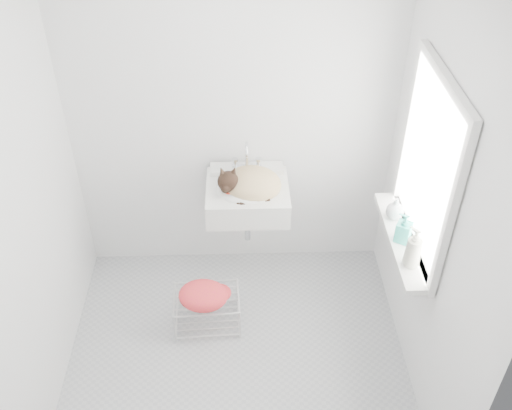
{
  "coord_description": "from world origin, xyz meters",
  "views": [
    {
      "loc": [
        0.05,
        -2.39,
        3.15
      ],
      "look_at": [
        0.14,
        0.5,
        0.88
      ],
      "focal_mm": 40.78,
      "sensor_mm": 36.0,
      "label": 1
    }
  ],
  "objects_px": {
    "sink": "(247,187)",
    "bottle_c": "(394,217)",
    "wire_rack": "(207,308)",
    "cat": "(249,183)",
    "bottle_b": "(402,240)",
    "bottle_a": "(410,264)"
  },
  "relations": [
    {
      "from": "bottle_a",
      "to": "bottle_b",
      "type": "distance_m",
      "value": 0.21
    },
    {
      "from": "sink",
      "to": "bottle_a",
      "type": "relative_size",
      "value": 2.57
    },
    {
      "from": "sink",
      "to": "wire_rack",
      "type": "xyz_separation_m",
      "value": [
        -0.29,
        -0.44,
        -0.7
      ]
    },
    {
      "from": "bottle_a",
      "to": "bottle_c",
      "type": "height_order",
      "value": "bottle_a"
    },
    {
      "from": "sink",
      "to": "bottle_c",
      "type": "xyz_separation_m",
      "value": [
        0.91,
        -0.35,
        0.0
      ]
    },
    {
      "from": "sink",
      "to": "bottle_c",
      "type": "distance_m",
      "value": 0.97
    },
    {
      "from": "sink",
      "to": "bottle_c",
      "type": "bearing_deg",
      "value": -21.2
    },
    {
      "from": "cat",
      "to": "bottle_a",
      "type": "xyz_separation_m",
      "value": [
        0.89,
        -0.76,
        -0.04
      ]
    },
    {
      "from": "wire_rack",
      "to": "bottle_b",
      "type": "bearing_deg",
      "value": -6.27
    },
    {
      "from": "bottle_a",
      "to": "bottle_c",
      "type": "bearing_deg",
      "value": 90.0
    },
    {
      "from": "sink",
      "to": "cat",
      "type": "bearing_deg",
      "value": -51.6
    },
    {
      "from": "bottle_c",
      "to": "bottle_b",
      "type": "bearing_deg",
      "value": -90.0
    },
    {
      "from": "sink",
      "to": "cat",
      "type": "height_order",
      "value": "cat"
    },
    {
      "from": "wire_rack",
      "to": "bottle_c",
      "type": "distance_m",
      "value": 1.39
    },
    {
      "from": "bottle_a",
      "to": "bottle_b",
      "type": "height_order",
      "value": "bottle_a"
    },
    {
      "from": "cat",
      "to": "bottle_a",
      "type": "bearing_deg",
      "value": -36.1
    },
    {
      "from": "wire_rack",
      "to": "bottle_b",
      "type": "distance_m",
      "value": 1.39
    },
    {
      "from": "bottle_b",
      "to": "bottle_c",
      "type": "bearing_deg",
      "value": 90.0
    },
    {
      "from": "cat",
      "to": "wire_rack",
      "type": "bearing_deg",
      "value": -121.71
    },
    {
      "from": "bottle_c",
      "to": "cat",
      "type": "bearing_deg",
      "value": 159.46
    },
    {
      "from": "cat",
      "to": "bottle_b",
      "type": "distance_m",
      "value": 1.05
    },
    {
      "from": "wire_rack",
      "to": "bottle_c",
      "type": "xyz_separation_m",
      "value": [
        1.2,
        0.08,
        0.7
      ]
    }
  ]
}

